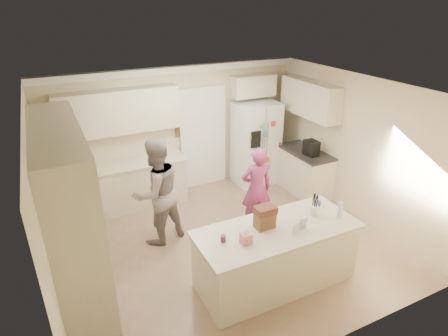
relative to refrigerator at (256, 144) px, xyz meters
name	(u,v)px	position (x,y,z in m)	size (l,w,h in m)	color
floor	(228,245)	(-1.62, -1.88, -0.91)	(5.20, 4.60, 0.02)	#8C7159
ceiling	(229,90)	(-1.62, -1.88, 1.71)	(5.20, 4.60, 0.02)	white
wall_back	(177,131)	(-1.62, 0.43, 0.40)	(5.20, 0.02, 2.60)	beige
wall_front	(329,261)	(-1.62, -4.19, 0.40)	(5.20, 0.02, 2.60)	beige
wall_left	(43,214)	(-4.23, -1.88, 0.40)	(0.02, 4.60, 2.60)	beige
wall_right	(356,147)	(0.99, -1.88, 0.40)	(0.02, 4.60, 2.60)	beige
crown_back	(175,70)	(-1.62, 0.38, 1.63)	(5.20, 0.08, 0.12)	white
pantry_bank	(69,210)	(-3.92, -1.68, 0.28)	(0.60, 2.60, 2.35)	beige
back_base_cab	(129,186)	(-2.77, 0.12, -0.46)	(2.20, 0.60, 0.88)	beige
back_countertop	(127,165)	(-2.77, 0.11, 0.00)	(2.24, 0.63, 0.04)	beige
back_upper_cab	(119,112)	(-2.77, 0.25, 1.00)	(2.20, 0.35, 0.80)	beige
doorway_opening	(203,139)	(-1.07, 0.40, 0.15)	(0.90, 0.06, 2.10)	black
doorway_casing	(204,139)	(-1.07, 0.37, 0.15)	(1.02, 0.03, 2.22)	white
wall_frame_upper	(178,120)	(-1.60, 0.39, 0.65)	(0.15, 0.02, 0.20)	brown
wall_frame_lower	(179,132)	(-1.60, 0.39, 0.38)	(0.15, 0.02, 0.20)	brown
refrigerator	(256,144)	(0.00, 0.00, 0.00)	(0.90, 0.70, 1.80)	white
fridge_seam	(264,149)	(0.00, -0.35, 0.00)	(0.01, 0.02, 1.78)	gray
fridge_dispenser	(256,139)	(-0.22, -0.36, 0.25)	(0.22, 0.03, 0.35)	black
fridge_handle_l	(263,143)	(-0.05, -0.37, 0.15)	(0.02, 0.02, 0.85)	silver
fridge_handle_r	(267,142)	(0.05, -0.37, 0.15)	(0.02, 0.02, 0.85)	silver
over_fridge_cab	(253,86)	(0.03, 0.25, 1.20)	(0.95, 0.35, 0.45)	beige
right_base_cab	(304,172)	(0.68, -0.88, -0.46)	(0.60, 1.20, 0.88)	beige
right_countertop	(306,152)	(0.67, -0.88, 0.00)	(0.63, 1.24, 0.04)	#2D2B28
right_upper_cab	(310,99)	(0.81, -0.68, 1.05)	(0.35, 1.50, 0.70)	beige
coffee_maker	(311,148)	(0.63, -1.08, 0.17)	(0.22, 0.28, 0.30)	black
island_base	(276,257)	(-1.42, -2.98, -0.46)	(2.20, 0.90, 0.88)	beige
island_top	(277,230)	(-1.42, -2.98, 0.00)	(2.28, 0.96, 0.05)	beige
utensil_crock	(314,211)	(-0.77, -2.93, 0.10)	(0.13, 0.13, 0.15)	white
tissue_box	(246,238)	(-1.97, -3.08, 0.10)	(0.13, 0.13, 0.14)	#E28483
tissue_plume	(246,231)	(-1.97, -3.08, 0.20)	(0.08, 0.08, 0.08)	white
dollhouse_body	(265,220)	(-1.57, -2.88, 0.14)	(0.26, 0.18, 0.22)	brown
dollhouse_roof	(265,210)	(-1.57, -2.88, 0.30)	(0.28, 0.20, 0.10)	#592D1E
jam_jar	(223,239)	(-2.22, -2.93, 0.07)	(0.07, 0.07, 0.09)	#59263F
greeting_card_a	(296,228)	(-1.27, -3.18, 0.11)	(0.12, 0.01, 0.16)	white
greeting_card_b	(303,223)	(-1.12, -3.13, 0.11)	(0.12, 0.01, 0.16)	silver
water_bottle	(340,210)	(-0.47, -3.13, 0.14)	(0.07, 0.07, 0.24)	silver
shaker_salt	(316,204)	(-0.60, -2.76, 0.07)	(0.05, 0.05, 0.09)	#4852AA
shaker_pepper	(319,203)	(-0.53, -2.76, 0.07)	(0.05, 0.05, 0.09)	#4852AA
teen_boy	(157,192)	(-2.58, -1.23, 0.01)	(0.89, 0.69, 1.82)	gray
teen_girl	(256,189)	(-0.92, -1.59, -0.14)	(0.55, 0.36, 1.51)	#AD3895
fridge_magnets	(264,149)	(0.00, -0.36, 0.00)	(0.76, 0.02, 1.44)	tan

